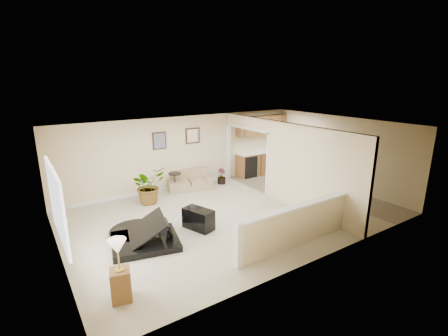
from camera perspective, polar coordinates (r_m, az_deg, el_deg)
floor at (r=9.43m, az=1.74°, el=-7.96°), size 9.00×9.00×0.00m
back_wall at (r=11.51m, az=-6.83°, el=2.85°), size 9.00×0.04×2.50m
front_wall at (r=6.90m, az=16.36°, el=-6.42°), size 9.00×0.04×2.50m
left_wall at (r=7.51m, az=-27.73°, el=-5.84°), size 0.04×6.00×2.50m
right_wall at (r=12.09m, az=19.55°, el=2.67°), size 0.04×6.00×2.50m
ceiling at (r=8.74m, az=1.87°, el=7.26°), size 9.00×6.00×0.04m
kitchen_vinyl at (r=11.41m, az=14.84°, el=-4.20°), size 2.70×6.00×0.01m
interior_partition at (r=10.30m, az=9.21°, el=1.07°), size 0.18×5.99×2.50m
pony_half_wall at (r=7.67m, az=12.31°, el=-9.83°), size 3.42×0.22×1.00m
left_window at (r=6.97m, az=-27.35°, el=-5.61°), size 0.05×2.15×1.45m
wall_art_left at (r=11.00m, az=-11.28°, el=4.73°), size 0.48×0.04×0.58m
wall_mirror at (r=11.51m, az=-5.52°, el=5.68°), size 0.55×0.04×0.55m
kitchen_cabinets at (r=13.08m, az=6.35°, el=2.70°), size 2.36×0.65×2.33m
piano at (r=7.85m, az=-14.53°, el=-8.77°), size 1.98×2.00×1.42m
piano_bench at (r=8.45m, az=-4.52°, el=-8.92°), size 0.65×0.89×0.53m
loveseat at (r=11.43m, az=-6.29°, el=-2.05°), size 1.68×1.20×0.84m
accent_table at (r=11.17m, az=-8.62°, el=-2.05°), size 0.45×0.45×0.65m
palm_plant at (r=10.27m, az=-13.11°, el=-3.02°), size 1.24×1.15×1.14m
small_plant at (r=11.90m, az=-0.45°, el=-1.63°), size 0.35×0.35×0.57m
lamp_stand at (r=6.14m, az=-17.82°, el=-17.46°), size 0.41×0.41×1.16m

